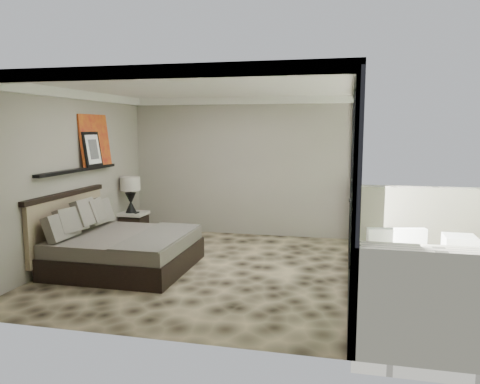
% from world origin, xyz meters
% --- Properties ---
extents(floor, '(5.00, 5.00, 0.00)m').
position_xyz_m(floor, '(0.00, 0.00, 0.00)').
color(floor, black).
rests_on(floor, ground).
extents(ceiling, '(4.50, 5.00, 0.02)m').
position_xyz_m(ceiling, '(0.00, 0.00, 2.79)').
color(ceiling, silver).
rests_on(ceiling, back_wall).
extents(back_wall, '(4.50, 0.02, 2.80)m').
position_xyz_m(back_wall, '(0.00, 2.49, 1.40)').
color(back_wall, gray).
rests_on(back_wall, floor).
extents(left_wall, '(0.02, 5.00, 2.80)m').
position_xyz_m(left_wall, '(-2.24, 0.00, 1.40)').
color(left_wall, gray).
rests_on(left_wall, floor).
extents(glass_wall, '(0.08, 5.00, 2.80)m').
position_xyz_m(glass_wall, '(2.25, 0.00, 1.40)').
color(glass_wall, white).
rests_on(glass_wall, floor).
extents(terrace_slab, '(3.00, 5.00, 0.12)m').
position_xyz_m(terrace_slab, '(3.75, 0.00, -0.06)').
color(terrace_slab, beige).
rests_on(terrace_slab, ground).
extents(picture_ledge, '(0.12, 2.20, 0.05)m').
position_xyz_m(picture_ledge, '(-2.18, 0.10, 1.50)').
color(picture_ledge, black).
rests_on(picture_ledge, left_wall).
extents(bed, '(2.04, 1.97, 1.12)m').
position_xyz_m(bed, '(-1.30, -0.28, 0.33)').
color(bed, black).
rests_on(bed, floor).
extents(nightstand, '(0.55, 0.55, 0.50)m').
position_xyz_m(nightstand, '(-2.00, 1.68, 0.25)').
color(nightstand, black).
rests_on(nightstand, floor).
extents(table_lamp, '(0.39, 0.39, 0.71)m').
position_xyz_m(table_lamp, '(-2.02, 1.62, 0.97)').
color(table_lamp, black).
rests_on(table_lamp, nightstand).
extents(abstract_canvas, '(0.13, 0.90, 0.90)m').
position_xyz_m(abstract_canvas, '(-2.19, 0.67, 1.97)').
color(abstract_canvas, '#B20F10').
rests_on(abstract_canvas, picture_ledge).
extents(framed_print, '(0.11, 0.50, 0.60)m').
position_xyz_m(framed_print, '(-2.14, 0.47, 1.82)').
color(framed_print, black).
rests_on(framed_print, picture_ledge).
extents(ottoman, '(0.49, 0.49, 0.48)m').
position_xyz_m(ottoman, '(3.94, 1.10, 0.24)').
color(ottoman, white).
rests_on(ottoman, terrace_slab).
extents(lounger, '(1.25, 1.92, 0.69)m').
position_xyz_m(lounger, '(3.08, -0.31, 0.22)').
color(lounger, white).
rests_on(lounger, terrace_slab).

